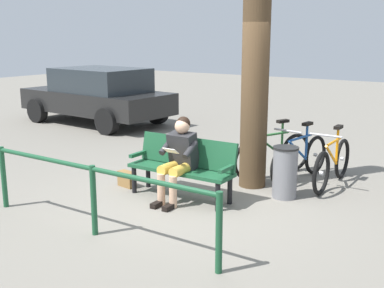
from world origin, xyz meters
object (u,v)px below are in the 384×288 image
Objects in this scene: handbag at (127,179)px; bench at (183,163)px; bicycle_orange at (273,155)px; bicycle_purple at (300,159)px; tree_trunk at (256,62)px; parked_car at (98,94)px; person_reading at (179,155)px; litter_bin at (285,172)px; bicycle_red at (332,164)px.

bench is at bearing -173.89° from handbag.
bicycle_purple is at bearing 111.26° from bicycle_orange.
handbag is 2.66m from tree_trunk.
handbag is at bearing 142.51° from parked_car.
tree_trunk is at bearing -115.85° from person_reading.
handbag is 2.43m from litter_bin.
bicycle_purple reaches higher than litter_bin.
handbag is at bearing -55.66° from bicycle_red.
bicycle_red is (-1.04, -0.68, -1.56)m from tree_trunk.
parked_car is at bearing -40.71° from handbag.
tree_trunk reaches higher than parked_car.
parked_car is (6.96, -1.89, 0.41)m from bicycle_red.
parked_car is (5.37, -3.78, 0.11)m from person_reading.
litter_bin is 0.94m from bicycle_purple.
bicycle_red is 1.01m from bicycle_orange.
bicycle_red is 1.01× the size of bicycle_purple.
parked_car is at bearing -36.64° from person_reading.
bench is 6.45m from parked_car.
bicycle_purple is at bearing -126.13° from tree_trunk.
bicycle_orange reaches higher than litter_bin.
bicycle_red reaches higher than handbag.
bicycle_red is at bearing 97.96° from bicycle_purple.
litter_bin is (-1.23, -0.80, -0.13)m from bench.
litter_bin is at bearing -148.51° from bench.
person_reading is 6.57m from parked_car.
bicycle_purple is at bearing -91.13° from bicycle_red.
bench is 1.08m from handbag.
handbag is 0.07× the size of parked_car.
litter_bin is 7.16m from parked_car.
parked_car is at bearing -105.75° from bicycle_red.
handbag is 0.19× the size of bicycle_orange.
person_reading is at bearing -40.52° from bicycle_red.
person_reading reaches higher than bicycle_purple.
parked_car is at bearing -23.19° from litter_bin.
bicycle_red is (-1.62, -1.73, -0.15)m from bench.
handbag is (1.05, -0.06, -0.54)m from person_reading.
tree_trunk reaches higher than handbag.
tree_trunk is 2.44× the size of bicycle_orange.
bicycle_purple is (-0.50, -0.69, -1.56)m from tree_trunk.
person_reading reaches higher than bicycle_orange.
tree_trunk reaches higher than bicycle_red.
litter_bin is 1.01m from bicycle_red.
bicycle_purple reaches higher than handbag.
handbag is 3.22m from bicycle_red.
bicycle_orange is (-0.03, -0.70, -1.56)m from tree_trunk.
bicycle_orange is at bearing -110.92° from bench.
tree_trunk reaches higher than bicycle_orange.
bicycle_red and bicycle_orange have the same top height.
handbag is 5.75m from parked_car.
person_reading reaches higher than bicycle_red.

